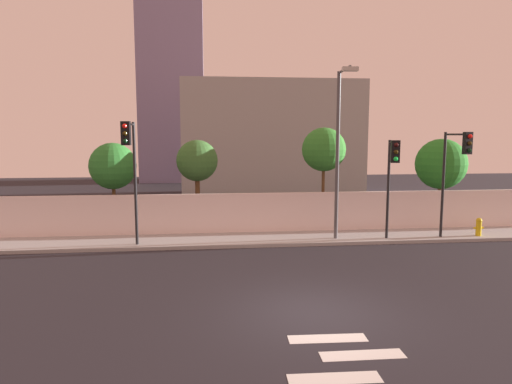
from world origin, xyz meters
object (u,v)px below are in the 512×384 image
roadside_tree_leftmost (113,166)px  roadside_tree_midright (324,150)px  traffic_light_right (392,168)px  street_lamp_curbside (339,142)px  fire_hydrant (479,226)px  roadside_tree_midleft (197,161)px  traffic_light_center (456,162)px  roadside_tree_rightmost (441,164)px  traffic_light_left (130,157)px

roadside_tree_leftmost → roadside_tree_midright: size_ratio=0.85×
traffic_light_right → street_lamp_curbside: street_lamp_curbside is taller
street_lamp_curbside → roadside_tree_midright: size_ratio=1.42×
fire_hydrant → roadside_tree_midright: 7.86m
fire_hydrant → roadside_tree_midright: roadside_tree_midright is taller
traffic_light_right → roadside_tree_midleft: bearing=152.6°
traffic_light_right → street_lamp_curbside: (-2.10, 0.61, 1.06)m
traffic_light_center → roadside_tree_midleft: bearing=158.5°
street_lamp_curbside → roadside_tree_rightmost: (6.46, 3.59, -1.21)m
traffic_light_center → roadside_tree_rightmost: (1.63, 4.27, -0.40)m
fire_hydrant → traffic_light_left: bearing=-178.1°
fire_hydrant → roadside_tree_leftmost: size_ratio=0.19×
roadside_tree_midleft → roadside_tree_rightmost: (12.45, 0.00, -0.22)m
traffic_light_right → roadside_tree_midright: 4.61m
fire_hydrant → roadside_tree_midleft: (-12.47, 3.54, 2.76)m
fire_hydrant → roadside_tree_rightmost: 4.35m
roadside_tree_midleft → roadside_tree_midright: size_ratio=0.88×
traffic_light_center → fire_hydrant: 3.44m
traffic_light_left → roadside_tree_rightmost: 15.50m
street_lamp_curbside → roadside_tree_leftmost: street_lamp_curbside is taller
roadside_tree_leftmost → roadside_tree_midleft: size_ratio=0.97×
fire_hydrant → roadside_tree_midright: (-6.20, 3.54, 3.29)m
traffic_light_left → roadside_tree_midright: (8.77, 4.05, 0.12)m
roadside_tree_rightmost → roadside_tree_midright: bearing=-180.0°
roadside_tree_midright → traffic_light_center: bearing=-43.2°
fire_hydrant → roadside_tree_rightmost: roadside_tree_rightmost is taller
roadside_tree_rightmost → street_lamp_curbside: bearing=-151.0°
traffic_light_right → street_lamp_curbside: size_ratio=0.60×
traffic_light_right → roadside_tree_midleft: 9.11m
roadside_tree_midleft → traffic_light_center: bearing=-21.5°
street_lamp_curbside → fire_hydrant: street_lamp_curbside is taller
street_lamp_curbside → roadside_tree_midleft: street_lamp_curbside is taller
traffic_light_center → roadside_tree_leftmost: (-14.80, 4.27, -0.38)m
fire_hydrant → roadside_tree_rightmost: (-0.02, 3.54, 2.53)m
traffic_light_right → roadside_tree_midright: roadside_tree_midright is taller
traffic_light_left → traffic_light_right: 10.59m
traffic_light_left → roadside_tree_leftmost: 4.35m
street_lamp_curbside → roadside_tree_leftmost: bearing=160.2°
traffic_light_left → roadside_tree_midright: traffic_light_left is taller
roadside_tree_rightmost → traffic_light_right: bearing=-136.2°
street_lamp_curbside → roadside_tree_midleft: (-5.99, 3.59, -0.99)m
traffic_light_center → fire_hydrant: traffic_light_center is taller
traffic_light_left → roadside_tree_leftmost: traffic_light_left is taller
fire_hydrant → roadside_tree_midleft: 13.25m
roadside_tree_midleft → fire_hydrant: bearing=-15.8°
traffic_light_center → street_lamp_curbside: street_lamp_curbside is taller
roadside_tree_midleft → traffic_light_left: bearing=-121.7°
roadside_tree_midright → street_lamp_curbside: bearing=-94.5°
traffic_light_left → traffic_light_center: (13.32, -0.22, -0.25)m
traffic_light_left → fire_hydrant: (14.97, 0.51, -3.17)m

